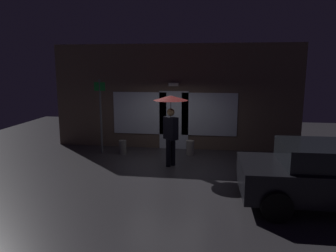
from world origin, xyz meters
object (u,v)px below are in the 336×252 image
at_px(person_with_umbrella, 171,114).
at_px(parked_car, 333,175).
at_px(street_sign_post, 101,112).
at_px(sidewalk_bollard_2, 123,147).
at_px(sidewalk_bollard, 190,148).

bearing_deg(person_with_umbrella, parked_car, 10.02).
xyz_separation_m(parked_car, street_sign_post, (-6.61, 3.54, 0.76)).
bearing_deg(sidewalk_bollard_2, street_sign_post, -178.22).
height_order(parked_car, street_sign_post, street_sign_post).
bearing_deg(street_sign_post, person_with_umbrella, -22.87).
relative_size(person_with_umbrella, parked_car, 0.55).
bearing_deg(person_with_umbrella, sidewalk_bollard, 110.56).
relative_size(parked_car, street_sign_post, 1.52).
xyz_separation_m(person_with_umbrella, sidewalk_bollard, (0.52, 1.35, -1.40)).
height_order(person_with_umbrella, street_sign_post, street_sign_post).
distance_m(person_with_umbrella, parked_car, 4.72).
bearing_deg(sidewalk_bollard_2, parked_car, -31.37).
bearing_deg(sidewalk_bollard, sidewalk_bollard_2, -175.10).
xyz_separation_m(parked_car, sidewalk_bollard_2, (-5.84, 3.56, -0.49)).
xyz_separation_m(person_with_umbrella, parked_car, (3.95, -2.42, -0.92)).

